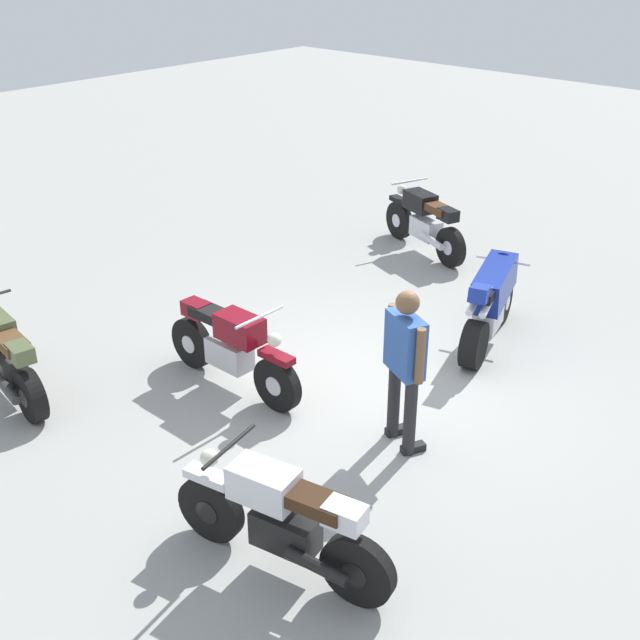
% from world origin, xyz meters
% --- Properties ---
extents(ground_plane, '(40.00, 40.00, 0.00)m').
position_xyz_m(ground_plane, '(0.00, 0.00, 0.00)').
color(ground_plane, '#9E9E99').
extents(motorcycle_olive_vintage, '(0.73, 1.95, 1.07)m').
position_xyz_m(motorcycle_olive_vintage, '(3.02, -2.93, 0.49)').
color(motorcycle_olive_vintage, black).
rests_on(motorcycle_olive_vintage, ground).
extents(motorcycle_blue_sportbike, '(1.93, 0.86, 1.14)m').
position_xyz_m(motorcycle_blue_sportbike, '(-1.79, 0.46, 0.59)').
color(motorcycle_blue_sportbike, black).
rests_on(motorcycle_blue_sportbike, ground).
extents(motorcycle_silver_cruiser, '(0.72, 2.07, 1.09)m').
position_xyz_m(motorcycle_silver_cruiser, '(2.87, 1.32, 0.52)').
color(motorcycle_silver_cruiser, black).
rests_on(motorcycle_silver_cruiser, ground).
extents(motorcycle_maroon_cruiser, '(0.70, 2.09, 1.09)m').
position_xyz_m(motorcycle_maroon_cruiser, '(1.16, -1.18, 0.52)').
color(motorcycle_maroon_cruiser, black).
rests_on(motorcycle_maroon_cruiser, ground).
extents(motorcycle_black_cruiser, '(0.95, 2.01, 1.09)m').
position_xyz_m(motorcycle_black_cruiser, '(-3.81, -2.00, 0.52)').
color(motorcycle_black_cruiser, black).
rests_on(motorcycle_black_cruiser, ground).
extents(person_in_blue_shirt, '(0.47, 0.65, 1.76)m').
position_xyz_m(person_in_blue_shirt, '(0.77, 0.98, 1.02)').
color(person_in_blue_shirt, '#262628').
rests_on(person_in_blue_shirt, ground).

